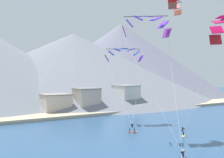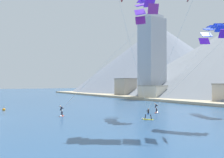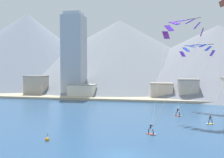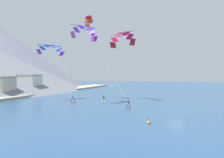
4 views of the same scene
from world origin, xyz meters
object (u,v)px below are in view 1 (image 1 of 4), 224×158
object	(u,v)px
parafoil_kite_mid_center	(147,24)
parafoil_kite_distant_high_outer	(174,4)
kitesurfer_near_lead	(183,134)
parafoil_kite_near_trail	(124,53)
kitesurfer_near_trail	(133,129)

from	to	relation	value
parafoil_kite_mid_center	parafoil_kite_distant_high_outer	size ratio (longest dim) A/B	3.21
parafoil_kite_mid_center	parafoil_kite_distant_high_outer	bearing A→B (deg)	18.82
kitesurfer_near_lead	parafoil_kite_near_trail	size ratio (longest dim) A/B	0.12
kitesurfer_near_lead	parafoil_kite_mid_center	distance (m)	17.87
kitesurfer_near_trail	parafoil_kite_distant_high_outer	distance (m)	24.28
parafoil_kite_near_trail	parafoil_kite_distant_high_outer	xyz separation A→B (m)	(5.23, -9.02, 8.64)
kitesurfer_near_trail	parafoil_kite_mid_center	xyz separation A→B (m)	(0.34, -2.95, 16.90)
kitesurfer_near_trail	parafoil_kite_near_trail	bearing A→B (deg)	63.98
kitesurfer_near_lead	kitesurfer_near_trail	xyz separation A→B (m)	(-4.76, 6.33, 0.09)
kitesurfer_near_lead	parafoil_kite_distant_high_outer	world-z (taller)	parafoil_kite_distant_high_outer
kitesurfer_near_lead	parafoil_kite_mid_center	size ratio (longest dim) A/B	0.09
parafoil_kite_mid_center	parafoil_kite_near_trail	bearing A→B (deg)	71.09
kitesurfer_near_trail	parafoil_kite_near_trail	world-z (taller)	parafoil_kite_near_trail
parafoil_kite_distant_high_outer	kitesurfer_near_lead	bearing A→B (deg)	-127.19
parafoil_kite_mid_center	kitesurfer_near_trail	bearing A→B (deg)	96.52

